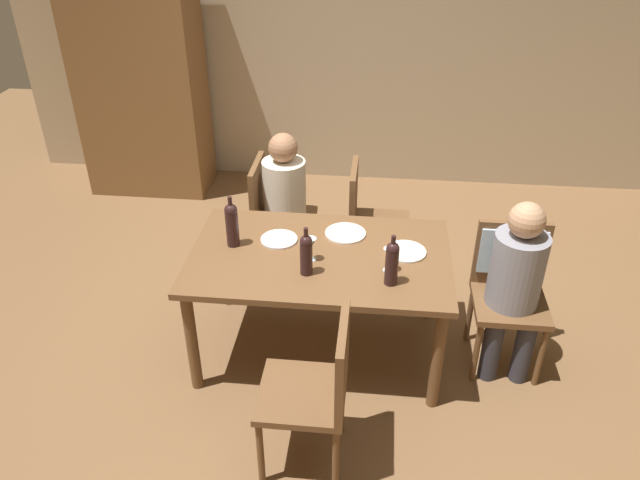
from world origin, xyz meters
name	(u,v)px	position (x,y,z in m)	size (l,w,h in m)	color
ground_plane	(320,348)	(0.00, 0.00, 0.00)	(10.00, 10.00, 0.00)	brown
rear_room_partition	(350,41)	(0.00, 2.69, 1.35)	(6.40, 0.12, 2.70)	tan
armoire_cabinet	(140,76)	(-1.88, 2.24, 1.10)	(1.18, 0.62, 2.18)	brown
dining_table	(320,266)	(0.00, 0.00, 0.66)	(1.57, 0.98, 0.74)	brown
chair_right_end	(510,274)	(1.16, 0.12, 0.59)	(0.44, 0.46, 0.92)	brown
chair_far_left	(274,211)	(-0.44, 0.87, 0.53)	(0.44, 0.44, 0.92)	brown
chair_near	(319,385)	(0.09, -0.87, 0.53)	(0.44, 0.44, 0.92)	brown
chair_far_right	(368,216)	(0.27, 0.87, 0.53)	(0.44, 0.44, 0.92)	brown
person_woman_host	(516,279)	(1.16, -0.03, 0.66)	(0.32, 0.36, 1.15)	#33333D
person_man_bearded	(288,196)	(-0.33, 0.87, 0.66)	(0.36, 0.31, 1.15)	#33333D
wine_bottle_tall_green	(306,253)	(-0.06, -0.21, 0.88)	(0.07, 0.07, 0.30)	black
wine_bottle_dark_red	(232,223)	(-0.54, 0.05, 0.89)	(0.08, 0.08, 0.33)	black
wine_bottle_short_olive	(392,262)	(0.42, -0.25, 0.89)	(0.07, 0.07, 0.31)	black
wine_glass_near_left	(389,255)	(0.41, -0.13, 0.85)	(0.07, 0.07, 0.15)	silver
wine_glass_centre	(311,245)	(-0.05, -0.07, 0.85)	(0.07, 0.07, 0.15)	silver
dinner_plate_host	(279,239)	(-0.27, 0.13, 0.75)	(0.23, 0.23, 0.01)	white
dinner_plate_guest_left	(406,252)	(0.51, 0.07, 0.75)	(0.25, 0.25, 0.01)	white
dinner_plate_guest_right	(345,233)	(0.14, 0.25, 0.75)	(0.26, 0.26, 0.01)	white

